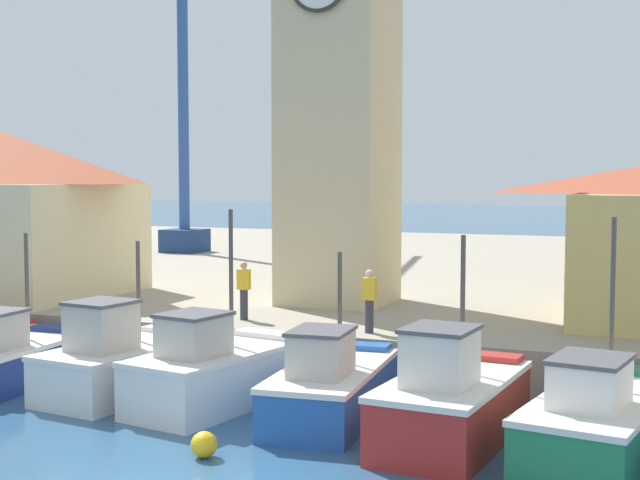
# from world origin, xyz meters

# --- Properties ---
(quay_wharf) EXTENTS (120.00, 40.00, 1.26)m
(quay_wharf) POSITION_xyz_m (0.00, 28.81, 0.63)
(quay_wharf) COLOR #9E937F
(quay_wharf) RESTS_ON ground
(fishing_boat_left_inner) EXTENTS (2.11, 4.34, 3.79)m
(fishing_boat_left_inner) POSITION_xyz_m (-7.14, 5.88, 0.68)
(fishing_boat_left_inner) COLOR navy
(fishing_boat_left_inner) RESTS_ON ground
(fishing_boat_mid_left) EXTENTS (2.66, 4.60, 3.67)m
(fishing_boat_mid_left) POSITION_xyz_m (-4.01, 6.05, 0.79)
(fishing_boat_mid_left) COLOR silver
(fishing_boat_mid_left) RESTS_ON ground
(fishing_boat_center) EXTENTS (2.80, 4.79, 4.48)m
(fishing_boat_center) POSITION_xyz_m (-1.42, 5.95, 0.80)
(fishing_boat_center) COLOR silver
(fishing_boat_center) RESTS_ON ground
(fishing_boat_mid_right) EXTENTS (2.36, 4.96, 3.57)m
(fishing_boat_mid_right) POSITION_xyz_m (1.39, 6.03, 0.72)
(fishing_boat_mid_right) COLOR #2356A8
(fishing_boat_mid_right) RESTS_ON ground
(fishing_boat_right_inner) EXTENTS (2.38, 4.69, 4.07)m
(fishing_boat_right_inner) POSITION_xyz_m (4.24, 5.25, 0.83)
(fishing_boat_right_inner) COLOR #AD2823
(fishing_boat_right_inner) RESTS_ON ground
(fishing_boat_right_outer) EXTENTS (2.80, 5.36, 4.47)m
(fishing_boat_right_outer) POSITION_xyz_m (7.03, 5.42, 0.72)
(fishing_boat_right_outer) COLOR #237A4C
(fishing_boat_right_outer) RESTS_ON ground
(clock_tower) EXTENTS (3.64, 3.64, 16.03)m
(clock_tower) POSITION_xyz_m (-1.69, 14.39, 8.89)
(clock_tower) COLOR beige
(clock_tower) RESTS_ON quay_wharf
(port_crane_near) EXTENTS (2.70, 10.42, 19.02)m
(port_crane_near) POSITION_xyz_m (-15.90, 29.15, 8.02)
(port_crane_near) COLOR navy
(port_crane_near) RESTS_ON quay_wharf
(mooring_buoy) EXTENTS (0.50, 0.50, 0.50)m
(mooring_buoy) POSITION_xyz_m (0.21, 2.59, 0.25)
(mooring_buoy) COLOR gold
(mooring_buoy) RESTS_ON ground
(dock_worker_near_tower) EXTENTS (0.34, 0.22, 1.62)m
(dock_worker_near_tower) POSITION_xyz_m (1.00, 9.62, 2.10)
(dock_worker_near_tower) COLOR #33333D
(dock_worker_near_tower) RESTS_ON quay_wharf
(dock_worker_along_quay) EXTENTS (0.34, 0.22, 1.62)m
(dock_worker_along_quay) POSITION_xyz_m (-2.90, 10.25, 2.10)
(dock_worker_along_quay) COLOR #33333D
(dock_worker_along_quay) RESTS_ON quay_wharf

